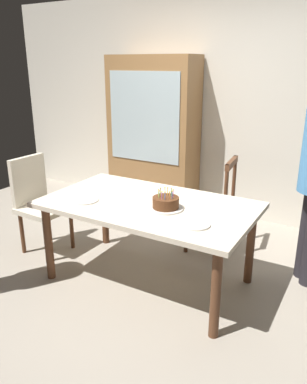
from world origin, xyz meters
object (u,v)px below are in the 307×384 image
at_px(plate_near_celebrant, 85,200).
at_px(chair_upholstered, 38,199).
at_px(plate_near_guest, 195,224).
at_px(birthday_cake, 166,203).
at_px(plate_far_side, 153,192).
at_px(china_cabinet, 153,135).
at_px(chair_spindle_back, 212,206).
at_px(dining_table, 148,211).

bearing_deg(plate_near_celebrant, chair_upholstered, 165.70).
distance_m(plate_near_celebrant, plate_near_guest, 0.99).
relative_size(birthday_cake, plate_far_side, 1.27).
distance_m(birthday_cake, plate_near_celebrant, 0.69).
height_order(plate_near_guest, china_cabinet, china_cabinet).
height_order(plate_near_celebrant, chair_spindle_back, chair_spindle_back).
xyz_separation_m(dining_table, plate_near_celebrant, (-0.48, -0.23, 0.08)).
xyz_separation_m(dining_table, chair_upholstered, (-1.25, -0.03, -0.11)).
height_order(birthday_cake, chair_upholstered, chair_upholstered).
height_order(dining_table, plate_far_side, plate_far_side).
relative_size(plate_far_side, chair_upholstered, 0.23).
height_order(birthday_cake, plate_far_side, birthday_cake).
xyz_separation_m(birthday_cake, plate_far_side, (-0.28, 0.28, -0.04)).
relative_size(dining_table, china_cabinet, 0.91).
relative_size(dining_table, plate_near_guest, 7.86).
relative_size(plate_near_celebrant, plate_far_side, 1.00).
bearing_deg(plate_near_guest, birthday_cake, 152.23).
distance_m(plate_near_celebrant, chair_upholstered, 0.83).
height_order(dining_table, plate_near_celebrant, plate_near_celebrant).
height_order(plate_near_celebrant, plate_far_side, same).
height_order(dining_table, plate_near_guest, plate_near_guest).
height_order(chair_upholstered, china_cabinet, china_cabinet).
distance_m(dining_table, chair_upholstered, 1.26).
height_order(plate_far_side, chair_upholstered, chair_upholstered).
bearing_deg(plate_near_celebrant, china_cabinet, 101.95).
bearing_deg(plate_near_celebrant, plate_far_side, 49.28).
height_order(plate_far_side, chair_spindle_back, chair_spindle_back).
bearing_deg(plate_near_celebrant, plate_near_guest, 0.00).
height_order(birthday_cake, plate_near_celebrant, birthday_cake).
bearing_deg(chair_spindle_back, dining_table, -106.17).
bearing_deg(plate_near_guest, plate_near_celebrant, 180.00).
bearing_deg(chair_spindle_back, plate_near_guest, -75.13).
bearing_deg(chair_upholstered, china_cabinet, 75.81).
distance_m(plate_near_guest, chair_spindle_back, 1.12).
bearing_deg(birthday_cake, chair_upholstered, 178.97).
bearing_deg(chair_spindle_back, chair_upholstered, -150.25).
bearing_deg(plate_near_guest, chair_spindle_back, 104.87).
xyz_separation_m(dining_table, plate_near_guest, (0.52, -0.23, 0.08)).
bearing_deg(birthday_cake, dining_table, 164.34).
bearing_deg(china_cabinet, plate_near_celebrant, -78.05).
relative_size(plate_near_celebrant, china_cabinet, 0.12).
distance_m(plate_near_guest, chair_upholstered, 1.79).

